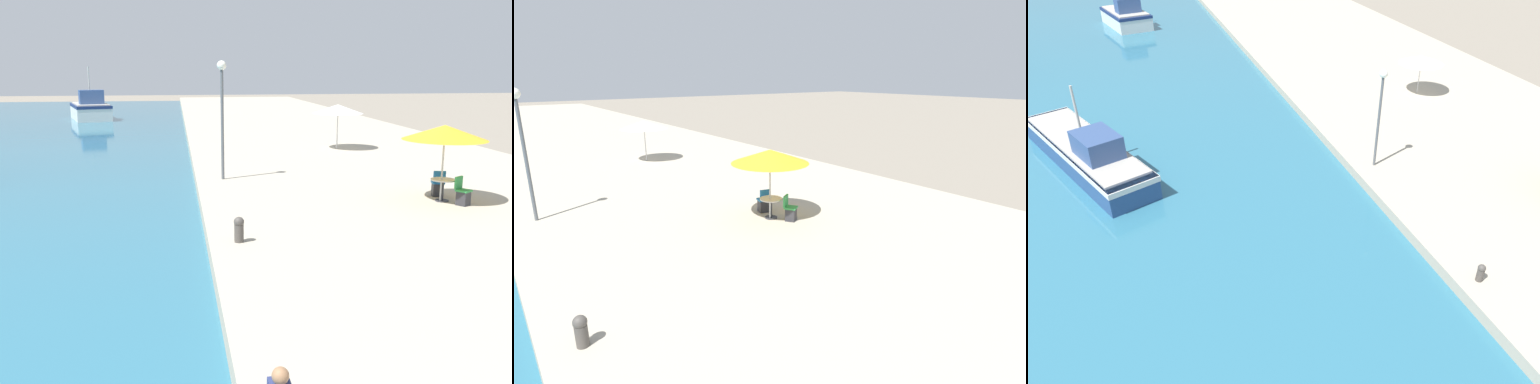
# 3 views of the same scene
# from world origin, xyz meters

# --- Properties ---
(quay_promenade) EXTENTS (16.00, 90.00, 0.50)m
(quay_promenade) POSITION_xyz_m (8.00, 37.00, 0.25)
(quay_promenade) COLOR #B2A893
(quay_promenade) RESTS_ON ground_plane
(fishing_boat_mid) EXTENTS (6.28, 10.33, 4.04)m
(fishing_boat_mid) POSITION_xyz_m (-11.71, 24.75, 0.84)
(fishing_boat_mid) COLOR navy
(fishing_boat_mid) RESTS_ON water_basin
(fishing_boat_distant) EXTENTS (4.60, 6.90, 4.84)m
(fishing_boat_distant) POSITION_xyz_m (-8.49, 52.76, 0.99)
(fishing_boat_distant) COLOR silver
(fishing_boat_distant) RESTS_ON water_basin
(cafe_umbrella_white) EXTENTS (2.70, 2.70, 2.37)m
(cafe_umbrella_white) POSITION_xyz_m (7.85, 27.55, 2.64)
(cafe_umbrella_white) COLOR #B7B7B7
(cafe_umbrella_white) RESTS_ON quay_promenade
(mooring_bollard) EXTENTS (0.26, 0.26, 0.65)m
(mooring_bollard) POSITION_xyz_m (0.76, 11.63, 0.85)
(mooring_bollard) COLOR #4C4742
(mooring_bollard) RESTS_ON quay_promenade
(lamppost) EXTENTS (0.36, 0.36, 4.56)m
(lamppost) POSITION_xyz_m (1.05, 19.92, 3.59)
(lamppost) COLOR #565B60
(lamppost) RESTS_ON quay_promenade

